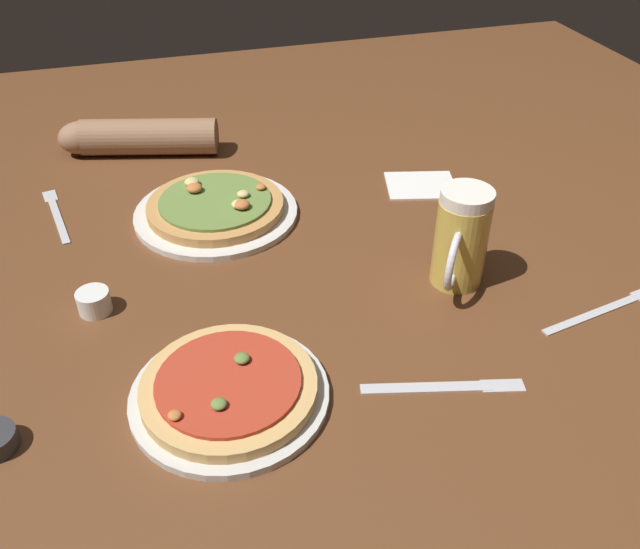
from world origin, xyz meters
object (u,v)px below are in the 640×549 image
object	(u,v)px
napkin_folded	(421,185)
fork_left	(605,309)
beer_mug_dark	(461,239)
pizza_plate_near	(229,390)
ramekin_butter	(94,302)
knife_right	(444,386)
diner_arm	(133,137)
fork_spare	(56,214)
pizza_plate_far	(216,208)

from	to	relation	value
napkin_folded	fork_left	size ratio (longest dim) A/B	0.60
beer_mug_dark	napkin_folded	size ratio (longest dim) A/B	1.22
pizza_plate_near	ramekin_butter	xyz separation A→B (m)	(-0.17, 0.24, 0.00)
knife_right	diner_arm	size ratio (longest dim) A/B	0.65
ramekin_butter	fork_spare	bearing A→B (deg)	101.76
pizza_plate_near	fork_left	distance (m)	0.61
knife_right	fork_left	bearing A→B (deg)	14.49
ramekin_butter	napkin_folded	bearing A→B (deg)	18.97
napkin_folded	pizza_plate_near	bearing A→B (deg)	-135.86
pizza_plate_far	ramekin_butter	xyz separation A→B (m)	(-0.23, -0.23, 0.00)
pizza_plate_near	diner_arm	size ratio (longest dim) A/B	0.78
beer_mug_dark	napkin_folded	xyz separation A→B (m)	(0.07, 0.31, -0.08)
beer_mug_dark	fork_left	distance (m)	0.25
pizza_plate_near	ramekin_butter	size ratio (longest dim) A/B	5.22
diner_arm	fork_left	bearing A→B (deg)	-48.73
pizza_plate_near	pizza_plate_far	world-z (taller)	pizza_plate_far
pizza_plate_far	fork_spare	bearing A→B (deg)	163.41
pizza_plate_near	diner_arm	xyz separation A→B (m)	(-0.07, 0.79, 0.02)
pizza_plate_far	knife_right	world-z (taller)	pizza_plate_far
beer_mug_dark	knife_right	distance (m)	0.26
pizza_plate_near	napkin_folded	size ratio (longest dim) A/B	1.94
fork_left	ramekin_butter	bearing A→B (deg)	163.71
pizza_plate_near	knife_right	size ratio (longest dim) A/B	1.20
pizza_plate_far	napkin_folded	world-z (taller)	pizza_plate_far
napkin_folded	knife_right	bearing A→B (deg)	-110.04
fork_left	diner_arm	distance (m)	1.03
beer_mug_dark	ramekin_butter	bearing A→B (deg)	171.28
ramekin_butter	knife_right	bearing A→B (deg)	-33.90
ramekin_butter	fork_spare	world-z (taller)	ramekin_butter
fork_left	diner_arm	xyz separation A→B (m)	(-0.68, 0.77, 0.04)
pizza_plate_far	ramekin_butter	size ratio (longest dim) A/B	6.00
pizza_plate_far	diner_arm	world-z (taller)	diner_arm
fork_left	fork_spare	size ratio (longest dim) A/B	1.11
diner_arm	pizza_plate_far	bearing A→B (deg)	-67.43
knife_right	pizza_plate_far	bearing A→B (deg)	113.02
pizza_plate_far	fork_left	size ratio (longest dim) A/B	1.33
pizza_plate_far	napkin_folded	xyz separation A→B (m)	(0.42, -0.01, -0.01)
pizza_plate_far	knife_right	size ratio (longest dim) A/B	1.38
pizza_plate_far	beer_mug_dark	bearing A→B (deg)	-42.40
pizza_plate_far	fork_left	xyz separation A→B (m)	(0.55, -0.46, -0.01)
beer_mug_dark	fork_left	world-z (taller)	beer_mug_dark
beer_mug_dark	ramekin_butter	distance (m)	0.59
pizza_plate_near	pizza_plate_far	distance (m)	0.48
pizza_plate_near	fork_spare	size ratio (longest dim) A/B	1.28
pizza_plate_near	napkin_folded	distance (m)	0.67
pizza_plate_far	fork_spare	xyz separation A→B (m)	(-0.30, 0.09, -0.01)
beer_mug_dark	napkin_folded	bearing A→B (deg)	76.76
napkin_folded	fork_spare	size ratio (longest dim) A/B	0.66
pizza_plate_far	napkin_folded	distance (m)	0.42
ramekin_butter	fork_left	bearing A→B (deg)	-16.29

